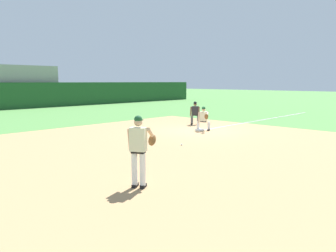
{
  "coord_description": "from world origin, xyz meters",
  "views": [
    {
      "loc": [
        -14.04,
        -11.16,
        2.7
      ],
      "look_at": [
        -6.13,
        -3.5,
        1.2
      ],
      "focal_mm": 35.0,
      "sensor_mm": 36.0,
      "label": 1
    }
  ],
  "objects": [
    {
      "name": "foul_line_stripe",
      "position": [
        7.36,
        0.0,
        0.01
      ],
      "size": [
        14.71,
        0.1,
        0.0
      ],
      "primitive_type": "cube",
      "color": "white",
      "rests_on": "ground"
    },
    {
      "name": "pitcher",
      "position": [
        -8.72,
        -5.0,
        1.06
      ],
      "size": [
        0.84,
        0.58,
        1.86
      ],
      "color": "black",
      "rests_on": "ground"
    },
    {
      "name": "ground_plane",
      "position": [
        0.0,
        0.0,
        0.0
      ],
      "size": [
        160.0,
        160.0,
        0.0
      ],
      "primitive_type": "plane",
      "color": "#518942"
    },
    {
      "name": "outfield_wall",
      "position": [
        0.0,
        22.0,
        1.3
      ],
      "size": [
        48.0,
        0.5,
        2.6
      ],
      "color": "#1E4C23",
      "rests_on": "ground"
    },
    {
      "name": "baseball",
      "position": [
        -3.84,
        -2.09,
        0.04
      ],
      "size": [
        0.07,
        0.07,
        0.07
      ],
      "primitive_type": "sphere",
      "color": "white",
      "rests_on": "ground"
    },
    {
      "name": "first_base_bag",
      "position": [
        0.0,
        0.0,
        0.04
      ],
      "size": [
        0.38,
        0.38,
        0.09
      ],
      "primitive_type": "cube",
      "color": "white",
      "rests_on": "ground"
    },
    {
      "name": "umpire",
      "position": [
        1.84,
        1.85,
        0.79
      ],
      "size": [
        0.63,
        0.68,
        1.46
      ],
      "color": "black",
      "rests_on": "ground"
    },
    {
      "name": "first_baseman",
      "position": [
        0.19,
        -0.12,
        0.73
      ],
      "size": [
        0.83,
        1.02,
        1.34
      ],
      "color": "black",
      "rests_on": "ground"
    },
    {
      "name": "stadium_seating_block",
      "position": [
        -0.0,
        24.47,
        2.2
      ],
      "size": [
        7.35,
        3.35,
        4.35
      ],
      "color": "gray",
      "rests_on": "ground"
    },
    {
      "name": "infield_dirt_patch",
      "position": [
        -4.38,
        -2.5,
        0.0
      ],
      "size": [
        18.0,
        18.0,
        0.01
      ],
      "primitive_type": "cube",
      "color": "tan",
      "rests_on": "ground"
    }
  ]
}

